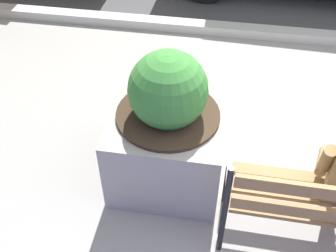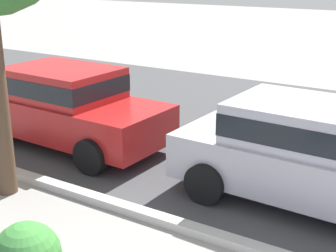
% 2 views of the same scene
% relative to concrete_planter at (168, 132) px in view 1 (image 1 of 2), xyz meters
% --- Properties ---
extents(curb_stone, '(60.00, 0.20, 0.12)m').
position_rel_concrete_planter_xyz_m(curb_stone, '(1.65, 2.55, -0.48)').
color(curb_stone, '#B2AFA8').
rests_on(curb_stone, ground).
extents(concrete_planter, '(0.92, 0.92, 1.29)m').
position_rel_concrete_planter_xyz_m(concrete_planter, '(0.00, 0.00, 0.00)').
color(concrete_planter, gray).
rests_on(concrete_planter, ground).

